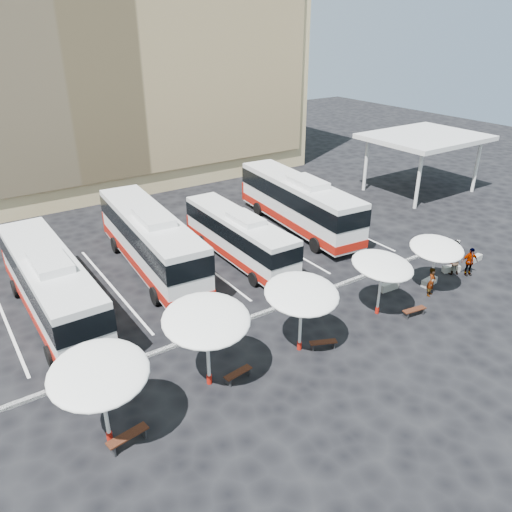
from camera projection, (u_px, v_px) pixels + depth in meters
ground at (272, 317)px, 26.96m from camera, size 120.00×120.00×0.00m
sandstone_building at (69, 42)px, 45.27m from camera, size 42.00×18.25×29.60m
service_canopy at (425, 139)px, 44.47m from camera, size 10.00×8.00×5.20m
curb_divider at (267, 312)px, 27.30m from camera, size 34.00×0.25×0.15m
bay_lines at (201, 263)px, 32.92m from camera, size 24.15×12.00×0.01m
bus_0 at (50, 284)px, 26.11m from camera, size 3.00×12.51×3.96m
bus_1 at (150, 239)px, 31.22m from camera, size 3.70×13.16×4.12m
bus_2 at (239, 236)px, 32.60m from camera, size 2.67×10.82×3.42m
bus_3 at (298, 201)px, 37.50m from camera, size 3.97×13.29×4.15m
sunshade_0 at (99, 374)px, 17.69m from camera, size 4.41×4.44×3.78m
sunshade_1 at (206, 320)px, 20.65m from camera, size 4.54×4.57×3.90m
sunshade_2 at (302, 294)px, 23.00m from camera, size 4.18×4.21×3.67m
sunshade_3 at (383, 266)px, 26.05m from camera, size 4.12×4.15×3.43m
sunshade_4 at (437, 248)px, 28.48m from camera, size 4.05×4.07×3.18m
wood_bench_0 at (128, 437)px, 18.73m from camera, size 1.67×0.67×0.50m
wood_bench_1 at (238, 374)px, 22.15m from camera, size 1.42×0.55×0.43m
wood_bench_2 at (323, 343)px, 24.25m from camera, size 1.37×0.87×0.41m
wood_bench_3 at (414, 311)px, 26.92m from camera, size 1.43×0.58×0.43m
conc_bench_0 at (389, 286)px, 29.57m from camera, size 1.28×0.51×0.47m
conc_bench_1 at (429, 282)px, 30.10m from camera, size 1.17×0.48×0.43m
conc_bench_2 at (451, 269)px, 31.65m from camera, size 1.16×0.78×0.41m
conc_bench_3 at (475, 258)px, 33.04m from camera, size 1.07×0.40×0.40m
passenger_0 at (431, 282)px, 28.73m from camera, size 0.75×0.63×1.75m
passenger_1 at (454, 262)px, 31.14m from camera, size 1.03×0.97×1.69m
passenger_2 at (470, 262)px, 30.97m from camera, size 1.17×0.85×1.85m
passenger_3 at (454, 252)px, 32.46m from camera, size 1.14×0.78×1.64m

